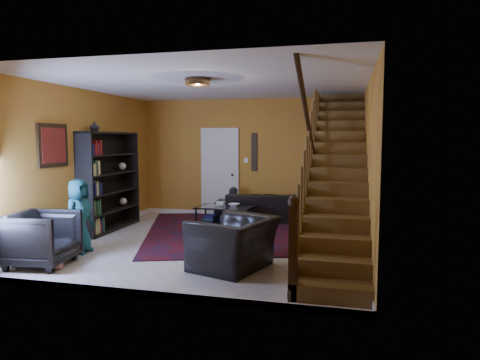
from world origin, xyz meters
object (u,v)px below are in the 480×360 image
object	(u,v)px
armchair_right	(234,243)
coffee_table	(226,215)
armchair_left	(42,239)
sofa	(264,207)
bookshelf	(110,183)

from	to	relation	value
armchair_right	coffee_table	bearing A→B (deg)	-144.13
armchair_right	coffee_table	xyz separation A→B (m)	(-0.91, 2.76, -0.11)
armchair_left	sofa	bearing A→B (deg)	-37.88
armchair_left	armchair_right	bearing A→B (deg)	-85.93
sofa	coffee_table	size ratio (longest dim) A/B	1.81
armchair_right	coffee_table	distance (m)	2.90
sofa	coffee_table	bearing A→B (deg)	46.90
bookshelf	armchair_right	size ratio (longest dim) A/B	1.77
coffee_table	bookshelf	bearing A→B (deg)	-160.53
armchair_right	armchair_left	bearing A→B (deg)	-61.35
armchair_left	armchair_right	world-z (taller)	armchair_left
armchair_left	coffee_table	bearing A→B (deg)	-36.49
sofa	coffee_table	distance (m)	1.13
bookshelf	sofa	world-z (taller)	bookshelf
coffee_table	armchair_left	bearing A→B (deg)	-119.56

